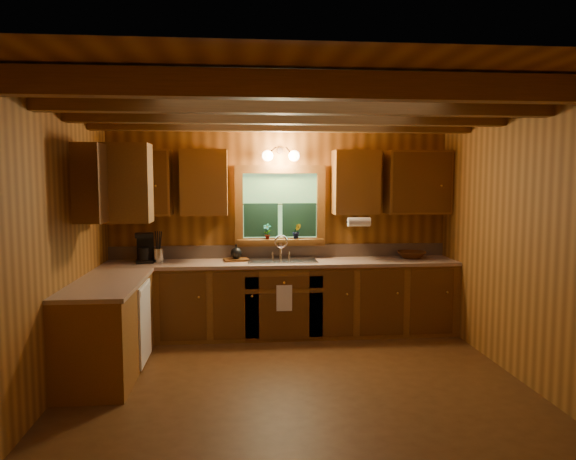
# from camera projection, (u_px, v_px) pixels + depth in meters

# --- Properties ---
(room) EXTENTS (4.20, 4.20, 4.20)m
(room) POSITION_uv_depth(u_px,v_px,m) (296.00, 244.00, 4.80)
(room) COLOR #4F2E13
(room) RESTS_ON ground
(ceiling_beams) EXTENTS (4.20, 2.54, 0.18)m
(ceiling_beams) POSITION_uv_depth(u_px,v_px,m) (296.00, 109.00, 4.69)
(ceiling_beams) COLOR brown
(ceiling_beams) RESTS_ON room
(base_cabinets) EXTENTS (4.20, 2.22, 0.86)m
(base_cabinets) POSITION_uv_depth(u_px,v_px,m) (241.00, 306.00, 6.11)
(base_cabinets) COLOR brown
(base_cabinets) RESTS_ON ground
(countertop) EXTENTS (4.20, 2.24, 0.04)m
(countertop) POSITION_uv_depth(u_px,v_px,m) (242.00, 267.00, 6.08)
(countertop) COLOR tan
(countertop) RESTS_ON base_cabinets
(backsplash) EXTENTS (4.20, 0.02, 0.16)m
(backsplash) POSITION_uv_depth(u_px,v_px,m) (280.00, 251.00, 6.70)
(backsplash) COLOR #9F816B
(backsplash) RESTS_ON room
(dishwasher_panel) EXTENTS (0.02, 0.60, 0.80)m
(dishwasher_panel) POSITION_uv_depth(u_px,v_px,m) (145.00, 323.00, 5.42)
(dishwasher_panel) COLOR white
(dishwasher_panel) RESTS_ON base_cabinets
(upper_cabinets) EXTENTS (4.19, 1.77, 0.78)m
(upper_cabinets) POSITION_uv_depth(u_px,v_px,m) (234.00, 183.00, 6.11)
(upper_cabinets) COLOR brown
(upper_cabinets) RESTS_ON room
(window) EXTENTS (1.12, 0.08, 1.00)m
(window) POSITION_uv_depth(u_px,v_px,m) (280.00, 208.00, 6.63)
(window) COLOR brown
(window) RESTS_ON room
(window_sill) EXTENTS (1.06, 0.14, 0.04)m
(window_sill) POSITION_uv_depth(u_px,v_px,m) (280.00, 241.00, 6.62)
(window_sill) COLOR brown
(window_sill) RESTS_ON room
(wall_sconce) EXTENTS (0.45, 0.21, 0.17)m
(wall_sconce) POSITION_uv_depth(u_px,v_px,m) (281.00, 156.00, 6.45)
(wall_sconce) COLOR black
(wall_sconce) RESTS_ON room
(paper_towel_roll) EXTENTS (0.27, 0.11, 0.11)m
(paper_towel_roll) POSITION_uv_depth(u_px,v_px,m) (359.00, 222.00, 6.39)
(paper_towel_roll) COLOR white
(paper_towel_roll) RESTS_ON upper_cabinets
(dish_towel) EXTENTS (0.18, 0.01, 0.30)m
(dish_towel) POSITION_uv_depth(u_px,v_px,m) (284.00, 298.00, 6.13)
(dish_towel) COLOR white
(dish_towel) RESTS_ON base_cabinets
(sink) EXTENTS (0.82, 0.48, 0.43)m
(sink) POSITION_uv_depth(u_px,v_px,m) (282.00, 265.00, 6.43)
(sink) COLOR silver
(sink) RESTS_ON countertop
(coffee_maker) EXTENTS (0.20, 0.25, 0.35)m
(coffee_maker) POSITION_uv_depth(u_px,v_px,m) (145.00, 248.00, 6.31)
(coffee_maker) COLOR black
(coffee_maker) RESTS_ON countertop
(utensil_crock) EXTENTS (0.13, 0.13, 0.37)m
(utensil_crock) POSITION_uv_depth(u_px,v_px,m) (158.00, 255.00, 6.32)
(utensil_crock) COLOR silver
(utensil_crock) RESTS_ON countertop
(cutting_board) EXTENTS (0.32, 0.26, 0.03)m
(cutting_board) POSITION_uv_depth(u_px,v_px,m) (236.00, 260.00, 6.44)
(cutting_board) COLOR #543012
(cutting_board) RESTS_ON countertop
(teakettle) EXTENTS (0.14, 0.14, 0.17)m
(teakettle) POSITION_uv_depth(u_px,v_px,m) (236.00, 253.00, 6.43)
(teakettle) COLOR black
(teakettle) RESTS_ON cutting_board
(wicker_basket) EXTENTS (0.43, 0.43, 0.09)m
(wicker_basket) POSITION_uv_depth(u_px,v_px,m) (412.00, 255.00, 6.64)
(wicker_basket) COLOR #48230C
(wicker_basket) RESTS_ON countertop
(potted_plant_left) EXTENTS (0.12, 0.10, 0.20)m
(potted_plant_left) POSITION_uv_depth(u_px,v_px,m) (267.00, 231.00, 6.58)
(potted_plant_left) COLOR #543012
(potted_plant_left) RESTS_ON window_sill
(potted_plant_right) EXTENTS (0.11, 0.09, 0.19)m
(potted_plant_right) POSITION_uv_depth(u_px,v_px,m) (297.00, 231.00, 6.63)
(potted_plant_right) COLOR #543012
(potted_plant_right) RESTS_ON window_sill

